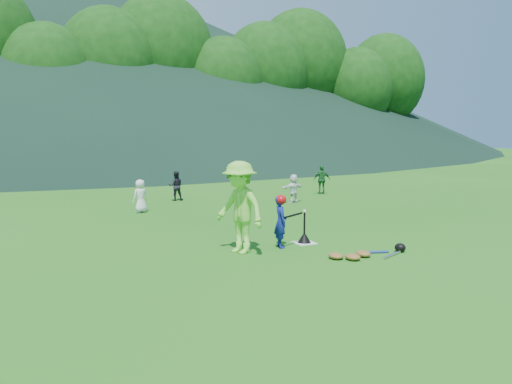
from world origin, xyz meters
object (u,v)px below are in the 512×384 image
(adult_coach, at_px, (240,207))
(equipment_pile, at_px, (364,254))
(fielder_c, at_px, (322,180))
(fielder_d, at_px, (293,189))
(fielder_a, at_px, (140,196))
(home_plate, at_px, (304,243))
(batting_tee, at_px, (304,238))
(fielder_b, at_px, (176,186))
(batter_child, at_px, (281,222))

(adult_coach, height_order, equipment_pile, adult_coach)
(fielder_c, distance_m, fielder_d, 2.80)
(adult_coach, height_order, fielder_a, adult_coach)
(home_plate, distance_m, fielder_c, 9.09)
(fielder_c, bearing_deg, fielder_d, 54.00)
(home_plate, bearing_deg, fielder_a, 111.45)
(fielder_a, xyz_separation_m, batting_tee, (2.34, -5.94, -0.39))
(fielder_c, height_order, batting_tee, fielder_c)
(batting_tee, bearing_deg, fielder_c, 54.07)
(adult_coach, distance_m, batting_tee, 1.88)
(fielder_d, bearing_deg, fielder_a, -13.28)
(fielder_a, bearing_deg, home_plate, 90.71)
(equipment_pile, bearing_deg, batting_tee, 105.49)
(fielder_b, relative_size, fielder_c, 0.92)
(adult_coach, bearing_deg, fielder_d, 120.74)
(fielder_c, xyz_separation_m, batting_tee, (-5.32, -7.34, -0.46))
(fielder_d, bearing_deg, fielder_b, -44.81)
(equipment_pile, bearing_deg, fielder_b, 95.70)
(home_plate, distance_m, fielder_d, 6.49)
(fielder_a, bearing_deg, batting_tee, 90.71)
(fielder_c, xyz_separation_m, equipment_pile, (-4.88, -8.92, -0.52))
(batter_child, height_order, equipment_pile, batter_child)
(fielder_b, height_order, equipment_pile, fielder_b)
(fielder_d, xyz_separation_m, batting_tee, (-3.04, -5.71, -0.38))
(adult_coach, distance_m, equipment_pile, 2.70)
(batter_child, height_order, fielder_c, fielder_c)
(fielder_d, bearing_deg, home_plate, 51.12)
(equipment_pile, bearing_deg, fielder_a, 110.23)
(batter_child, bearing_deg, equipment_pile, -129.65)
(home_plate, xyz_separation_m, equipment_pile, (0.44, -1.58, 0.06))
(equipment_pile, bearing_deg, batter_child, 127.26)
(adult_coach, relative_size, batting_tee, 2.83)
(batter_child, relative_size, fielder_a, 1.09)
(batter_child, bearing_deg, adult_coach, 106.16)
(fielder_d, bearing_deg, batter_child, 46.60)
(adult_coach, relative_size, fielder_d, 1.89)
(fielder_b, xyz_separation_m, fielder_c, (5.85, -0.78, 0.05))
(home_plate, xyz_separation_m, fielder_b, (-0.53, 8.12, 0.53))
(home_plate, distance_m, fielder_b, 8.16)
(adult_coach, xyz_separation_m, equipment_pile, (2.11, -1.41, -0.90))
(batter_child, distance_m, fielder_d, 6.92)
(fielder_b, bearing_deg, batting_tee, 106.86)
(home_plate, relative_size, adult_coach, 0.23)
(batter_child, xyz_separation_m, adult_coach, (-1.00, -0.05, 0.40))
(home_plate, xyz_separation_m, batter_child, (-0.68, -0.11, 0.56))
(home_plate, relative_size, fielder_a, 0.43)
(fielder_a, height_order, fielder_b, fielder_b)
(home_plate, bearing_deg, fielder_b, 93.74)
(home_plate, height_order, fielder_c, fielder_c)
(fielder_c, distance_m, equipment_pile, 10.19)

